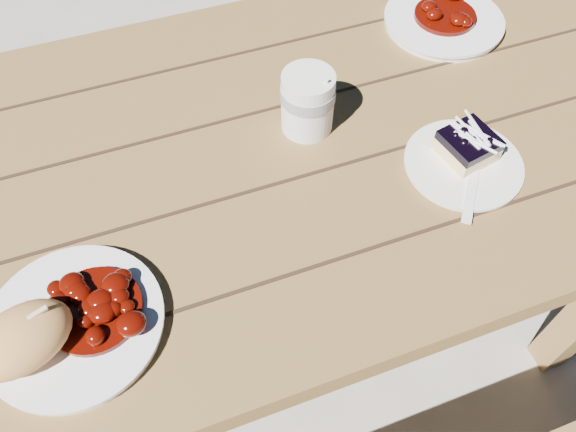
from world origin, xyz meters
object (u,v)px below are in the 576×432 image
object	(u,v)px
picnic_table	(152,238)
main_plate	(75,325)
bread_roll	(21,340)
coffee_cup	(308,102)
dessert_plate	(463,165)
blueberry_cake	(468,145)
second_plate	(443,21)

from	to	relation	value
picnic_table	main_plate	size ratio (longest dim) A/B	8.66
bread_roll	coffee_cup	xyz separation A→B (m)	(0.48, 0.26, 0.00)
bread_roll	main_plate	bearing A→B (deg)	19.98
main_plate	dessert_plate	world-z (taller)	main_plate
bread_roll	blueberry_cake	bearing A→B (deg)	8.42
dessert_plate	second_plate	bearing A→B (deg)	65.81
picnic_table	dessert_plate	world-z (taller)	dessert_plate
second_plate	blueberry_cake	bearing A→B (deg)	-113.70
dessert_plate	coffee_cup	size ratio (longest dim) A/B	1.70
bread_roll	dessert_plate	bearing A→B (deg)	7.30
bread_roll	blueberry_cake	size ratio (longest dim) A/B	1.46
main_plate	blueberry_cake	distance (m)	0.64
blueberry_cake	coffee_cup	distance (m)	0.26
dessert_plate	blueberry_cake	xyz separation A→B (m)	(0.01, 0.01, 0.03)
main_plate	blueberry_cake	world-z (taller)	blueberry_cake
main_plate	second_plate	bearing A→B (deg)	27.41
main_plate	coffee_cup	size ratio (longest dim) A/B	2.14
second_plate	dessert_plate	bearing A→B (deg)	-114.19
second_plate	bread_roll	bearing A→B (deg)	-153.06
blueberry_cake	dessert_plate	bearing A→B (deg)	-134.51
dessert_plate	coffee_cup	xyz separation A→B (m)	(-0.20, 0.17, 0.05)
main_plate	coffee_cup	distance (m)	0.49
picnic_table	second_plate	xyz separation A→B (m)	(0.66, 0.18, 0.17)
main_plate	dessert_plate	distance (m)	0.63
bread_roll	picnic_table	bearing A→B (deg)	54.04
bread_roll	second_plate	distance (m)	0.93
main_plate	bread_roll	distance (m)	0.07
picnic_table	dessert_plate	bearing A→B (deg)	-16.46
picnic_table	coffee_cup	xyz separation A→B (m)	(0.30, 0.02, 0.22)
dessert_plate	blueberry_cake	world-z (taller)	blueberry_cake
main_plate	bread_roll	world-z (taller)	bread_roll
picnic_table	main_plate	world-z (taller)	main_plate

